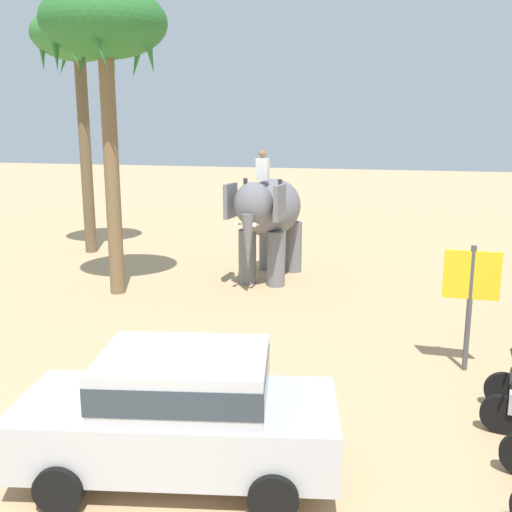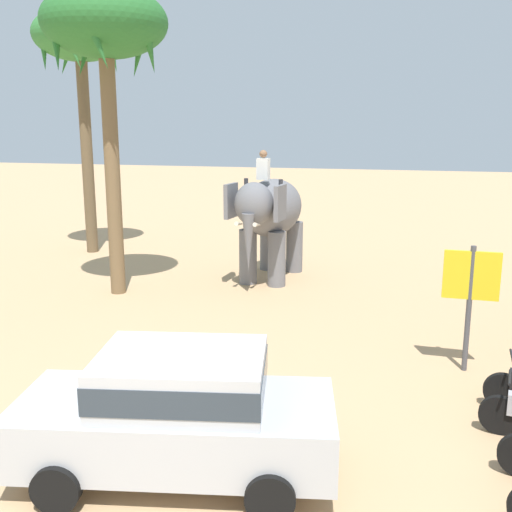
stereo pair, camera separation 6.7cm
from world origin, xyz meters
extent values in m
plane|color=tan|center=(0.00, 0.00, 0.00)|extent=(120.00, 120.00, 0.00)
cube|color=#B7BABF|center=(0.19, 0.40, 0.68)|extent=(4.37, 2.53, 0.76)
cube|color=#B7BABF|center=(0.29, 0.42, 1.38)|extent=(2.38, 1.97, 0.64)
cube|color=#2D3842|center=(0.29, 0.42, 1.38)|extent=(2.41, 2.00, 0.35)
cylinder|color=black|center=(-0.87, -0.70, 0.30)|extent=(0.62, 0.30, 0.60)
cylinder|color=black|center=(-1.23, 0.96, 0.30)|extent=(0.62, 0.30, 0.60)
cylinder|color=black|center=(1.61, -0.16, 0.30)|extent=(0.62, 0.30, 0.60)
cylinder|color=black|center=(1.25, 1.50, 0.30)|extent=(0.62, 0.30, 0.60)
ellipsoid|color=slate|center=(-1.25, 10.93, 2.15)|extent=(1.79, 3.19, 1.70)
cylinder|color=slate|center=(-0.87, 9.98, 0.80)|extent=(0.52, 0.52, 1.60)
cylinder|color=slate|center=(-1.75, 10.03, 0.80)|extent=(0.52, 0.52, 1.60)
cylinder|color=slate|center=(-0.76, 11.83, 0.80)|extent=(0.52, 0.52, 1.60)
cylinder|color=slate|center=(-1.64, 11.89, 0.80)|extent=(0.52, 0.52, 1.60)
ellipsoid|color=slate|center=(-1.35, 9.31, 2.45)|extent=(1.16, 1.06, 1.20)
cube|color=slate|center=(-0.63, 9.36, 2.50)|extent=(0.17, 0.81, 0.96)
cube|color=slate|center=(-2.07, 9.45, 2.50)|extent=(0.17, 0.81, 0.96)
cone|color=slate|center=(-1.38, 8.86, 1.45)|extent=(0.38, 0.38, 1.60)
cone|color=beige|center=(-1.12, 8.89, 1.95)|extent=(0.15, 0.57, 0.21)
cone|color=beige|center=(-1.64, 8.92, 1.95)|extent=(0.15, 0.57, 0.21)
cube|color=white|center=(-1.31, 10.08, 3.35)|extent=(0.35, 0.26, 0.60)
sphere|color=#8E6647|center=(-1.31, 10.08, 3.77)|extent=(0.22, 0.22, 0.22)
cylinder|color=#333338|center=(-0.79, 10.05, 2.80)|extent=(0.12, 0.12, 0.55)
cylinder|color=#333338|center=(-1.82, 10.11, 2.80)|extent=(0.12, 0.12, 0.55)
cylinder|color=black|center=(4.39, 2.72, 0.30)|extent=(0.61, 0.18, 0.60)
cylinder|color=black|center=(4.48, 2.70, 0.92)|extent=(0.11, 0.55, 0.04)
cylinder|color=black|center=(4.53, 3.62, 0.30)|extent=(0.60, 0.13, 0.60)
cylinder|color=brown|center=(-8.60, 12.75, 3.71)|extent=(0.41, 0.41, 7.42)
ellipsoid|color=#337A38|center=(-8.60, 12.75, 7.62)|extent=(3.20, 3.20, 1.80)
cone|color=#337A38|center=(-7.40, 12.75, 7.12)|extent=(0.40, 0.92, 1.64)
cone|color=#337A38|center=(-8.22, 13.89, 7.12)|extent=(0.91, 0.57, 1.67)
cone|color=#337A38|center=(-9.57, 13.45, 7.12)|extent=(0.73, 0.83, 1.69)
cone|color=#337A38|center=(-9.57, 12.04, 7.12)|extent=(0.73, 0.83, 1.69)
cone|color=#337A38|center=(-8.22, 11.61, 7.12)|extent=(0.91, 0.57, 1.67)
cylinder|color=brown|center=(-4.92, 8.06, 3.45)|extent=(0.40, 0.40, 6.91)
ellipsoid|color=#286B2D|center=(-4.92, 8.06, 7.11)|extent=(3.20, 3.20, 1.80)
cone|color=#286B2D|center=(-3.72, 8.06, 6.61)|extent=(0.40, 0.92, 1.64)
cone|color=#286B2D|center=(-4.55, 9.20, 6.61)|extent=(0.91, 0.57, 1.67)
cone|color=#286B2D|center=(-5.89, 8.76, 6.61)|extent=(0.73, 0.83, 1.69)
cone|color=#286B2D|center=(-5.89, 7.35, 6.61)|extent=(0.73, 0.83, 1.69)
cone|color=#286B2D|center=(-4.55, 6.91, 6.61)|extent=(0.91, 0.57, 1.67)
cylinder|color=#4C4C51|center=(4.03, 5.07, 1.20)|extent=(0.10, 0.10, 2.40)
cube|color=yellow|center=(4.03, 5.07, 1.85)|extent=(1.00, 0.08, 0.90)
camera|label=1|loc=(3.07, -6.02, 4.49)|focal=41.16mm
camera|label=2|loc=(3.13, -6.00, 4.49)|focal=41.16mm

